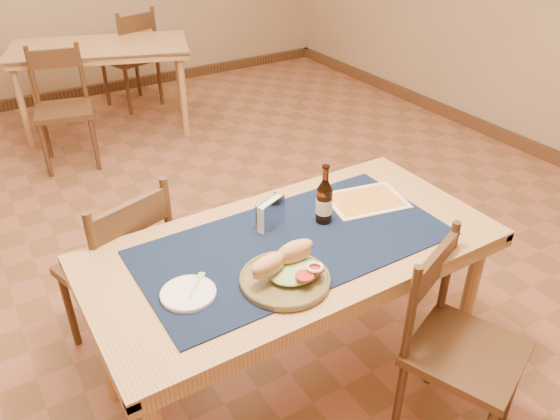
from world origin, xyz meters
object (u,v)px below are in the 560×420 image
chair_main_near (457,344)px  napkin_holder (270,214)px  chair_main_far (121,268)px  back_table (100,55)px  beer_bottle (324,201)px  sandwich_plate (287,273)px  main_table (293,260)px

chair_main_near → napkin_holder: 0.88m
chair_main_far → chair_main_near: chair_main_far is taller
chair_main_far → chair_main_near: size_ratio=1.06×
napkin_holder → chair_main_near: bearing=-57.9°
back_table → beer_bottle: 3.23m
chair_main_far → back_table: bearing=75.1°
back_table → chair_main_near: chair_main_near is taller
chair_main_near → sandwich_plate: (-0.55, 0.35, 0.34)m
chair_main_far → sandwich_plate: size_ratio=2.83×
sandwich_plate → beer_bottle: beer_bottle is taller
main_table → chair_main_near: 0.70m
back_table → chair_main_far: chair_main_far is taller
main_table → chair_main_far: chair_main_far is taller
chair_main_far → sandwich_plate: (0.40, -0.76, 0.32)m
main_table → beer_bottle: bearing=18.4°
chair_main_far → napkin_holder: bearing=-39.4°
main_table → sandwich_plate: 0.26m
main_table → beer_bottle: size_ratio=6.27×
main_table → back_table: same height
back_table → sandwich_plate: 3.49m
main_table → napkin_holder: napkin_holder is taller
chair_main_near → sandwich_plate: size_ratio=2.68×
beer_bottle → back_table: bearing=90.1°
main_table → sandwich_plate: sandwich_plate is taller
main_table → back_table: bearing=86.8°
back_table → sandwich_plate: size_ratio=5.04×
chair_main_near → napkin_holder: bearing=122.1°
back_table → sandwich_plate: bearing=-95.4°
sandwich_plate → back_table: bearing=84.6°
beer_bottle → napkin_holder: size_ratio=1.70×
sandwich_plate → beer_bottle: bearing=36.2°
back_table → sandwich_plate: sandwich_plate is taller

